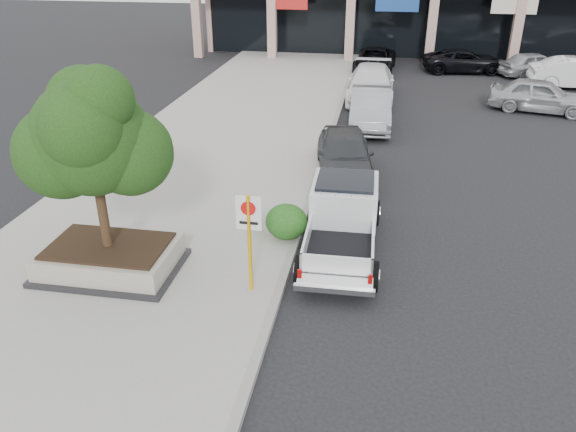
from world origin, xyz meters
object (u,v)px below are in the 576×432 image
object	(u,v)px
lot_car_d	(465,61)
pickup_truck	(342,223)
lot_car_a	(540,96)
planter_tree	(100,136)
planter	(110,258)
curb_car_b	(371,108)
curb_car_c	(371,83)
lot_car_e	(534,64)
curb_car_d	(375,60)
curb_car_a	(345,154)
no_parking_sign	(249,231)

from	to	relation	value
lot_car_d	pickup_truck	bearing A→B (deg)	160.64
lot_car_a	lot_car_d	world-z (taller)	lot_car_a
planter_tree	lot_car_a	size ratio (longest dim) A/B	0.90
planter	curb_car_b	xyz separation A→B (m)	(5.53, 12.89, 0.30)
curb_car_c	lot_car_d	xyz separation A→B (m)	(5.23, 7.15, -0.12)
curb_car_c	lot_car_e	size ratio (longest dim) A/B	1.33
curb_car_c	lot_car_a	bearing A→B (deg)	-7.45
pickup_truck	lot_car_e	distance (m)	23.80
curb_car_b	curb_car_d	xyz separation A→B (m)	(-0.19, 10.97, -0.11)
curb_car_a	lot_car_d	world-z (taller)	curb_car_a
curb_car_a	curb_car_d	size ratio (longest dim) A/B	0.93
planter	lot_car_e	distance (m)	28.05
planter	curb_car_c	bearing A→B (deg)	72.90
planter_tree	lot_car_e	distance (m)	27.98
curb_car_a	lot_car_a	bearing A→B (deg)	40.66
curb_car_c	curb_car_d	distance (m)	6.43
curb_car_c	pickup_truck	bearing A→B (deg)	-90.61
curb_car_b	lot_car_e	world-z (taller)	curb_car_b
planter	curb_car_c	xyz separation A→B (m)	(5.36, 17.43, 0.31)
curb_car_d	curb_car_b	bearing A→B (deg)	-85.46
planter	no_parking_sign	bearing A→B (deg)	-3.86
curb_car_a	curb_car_c	distance (m)	10.24
pickup_truck	lot_car_a	distance (m)	16.34
curb_car_a	curb_car_b	xyz separation A→B (m)	(0.62, 5.69, 0.01)
planter	lot_car_e	xyz separation A→B (m)	(14.38, 24.09, 0.22)
planter_tree	lot_car_a	world-z (taller)	planter_tree
no_parking_sign	curb_car_b	size ratio (longest dim) A/B	0.49
planter_tree	curb_car_a	size ratio (longest dim) A/B	0.89
lot_car_e	lot_car_d	bearing A→B (deg)	58.11
curb_car_c	lot_car_a	world-z (taller)	curb_car_c
planter_tree	curb_car_a	bearing A→B (deg)	55.86
pickup_truck	curb_car_a	world-z (taller)	pickup_truck
curb_car_b	lot_car_d	bearing A→B (deg)	64.66
curb_car_c	no_parking_sign	bearing A→B (deg)	-96.41
curb_car_c	lot_car_a	distance (m)	7.78
curb_car_d	lot_car_e	size ratio (longest dim) A/B	1.19
curb_car_a	curb_car_d	distance (m)	16.66
lot_car_a	pickup_truck	bearing A→B (deg)	165.53
lot_car_d	curb_car_c	bearing A→B (deg)	137.80
curb_car_b	curb_car_c	distance (m)	4.54
planter_tree	curb_car_c	bearing A→B (deg)	73.17
no_parking_sign	pickup_truck	size ratio (longest dim) A/B	0.45
pickup_truck	curb_car_d	distance (m)	21.75
curb_car_c	planter_tree	bearing A→B (deg)	-107.07
planter_tree	curb_car_b	size ratio (longest dim) A/B	0.85
no_parking_sign	curb_car_d	world-z (taller)	no_parking_sign
no_parking_sign	lot_car_a	distance (m)	19.29
no_parking_sign	planter	bearing A→B (deg)	176.14
pickup_truck	lot_car_a	xyz separation A→B (m)	(7.82, 14.35, -0.05)
no_parking_sign	curb_car_a	world-z (taller)	no_parking_sign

